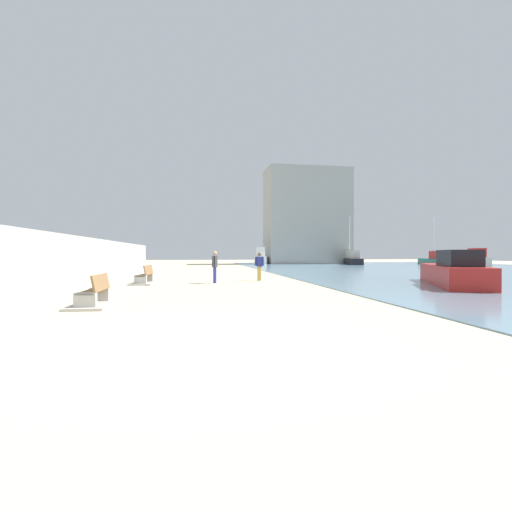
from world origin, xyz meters
TOP-DOWN VIEW (x-y plane):
  - ground_plane at (0.00, 18.00)m, footprint 120.00×120.00m
  - seawall at (-7.50, 18.00)m, footprint 0.80×64.00m
  - water_bay at (24.00, 18.00)m, footprint 36.00×68.00m
  - bench_near at (-3.07, 4.87)m, footprint 1.17×2.14m
  - bench_far at (-2.62, 13.04)m, footprint 1.34×2.22m
  - person_walking at (3.69, 14.40)m, footprint 0.50×0.28m
  - person_standing at (1.02, 12.92)m, footprint 0.31×0.48m
  - boat_distant at (31.90, 31.37)m, footprint 3.50×6.05m
  - boat_nearest at (31.66, 38.03)m, footprint 2.18×5.37m
  - boat_mid_bay at (8.99, 43.32)m, footprint 2.47×4.36m
  - boat_far_right at (12.40, 9.29)m, footprint 4.82×7.52m
  - boat_outer at (21.30, 41.63)m, footprint 2.80×8.10m
  - harbor_building at (16.30, 46.00)m, footprint 12.00×6.00m

SIDE VIEW (x-z plane):
  - ground_plane at x=0.00m, z-range 0.00..0.00m
  - water_bay at x=24.00m, z-range 0.00..0.04m
  - bench_near at x=-3.07m, z-range -0.26..0.72m
  - bench_far at x=-2.62m, z-range -0.26..0.72m
  - boat_far_right at x=12.40m, z-range -0.17..1.55m
  - boat_nearest at x=31.66m, z-range -2.42..3.85m
  - boat_outer at x=21.30m, z-range -2.62..4.12m
  - boat_distant at x=31.90m, z-range -0.23..1.87m
  - boat_mid_bay at x=8.99m, z-range -0.28..2.06m
  - person_walking at x=3.69m, z-range 0.13..1.77m
  - person_standing at x=1.02m, z-range 0.15..1.87m
  - seawall at x=-7.50m, z-range 0.00..2.66m
  - harbor_building at x=16.30m, z-range 0.00..13.83m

